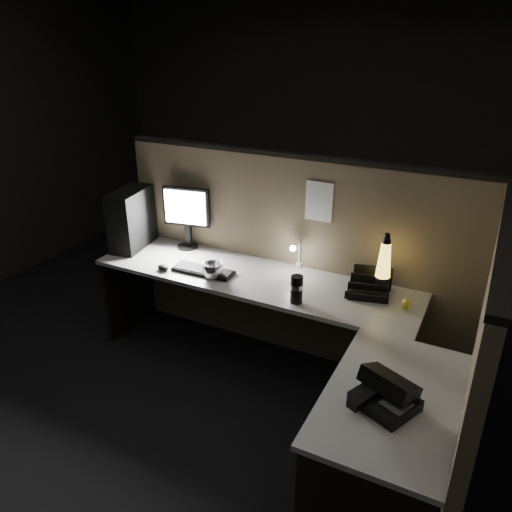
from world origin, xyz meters
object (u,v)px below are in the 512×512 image
at_px(monitor, 187,212).
at_px(desk_phone, 385,393).
at_px(keyboard, 203,271).
at_px(pc_tower, 132,219).
at_px(lava_lamp, 383,270).

xyz_separation_m(monitor, desk_phone, (1.81, -1.11, -0.23)).
height_order(keyboard, desk_phone, desk_phone).
height_order(pc_tower, monitor, monitor).
bearing_deg(monitor, keyboard, -54.28).
bearing_deg(pc_tower, desk_phone, -33.09).
distance_m(monitor, desk_phone, 2.13).
distance_m(lava_lamp, desk_phone, 1.05).
height_order(monitor, lava_lamp, monitor).
relative_size(keyboard, desk_phone, 1.37).
relative_size(monitor, lava_lamp, 1.13).
distance_m(pc_tower, lava_lamp, 1.93).
xyz_separation_m(pc_tower, lava_lamp, (1.93, 0.08, -0.05)).
bearing_deg(monitor, desk_phone, -42.02).
xyz_separation_m(pc_tower, desk_phone, (2.20, -0.93, -0.17)).
bearing_deg(lava_lamp, monitor, 176.34).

